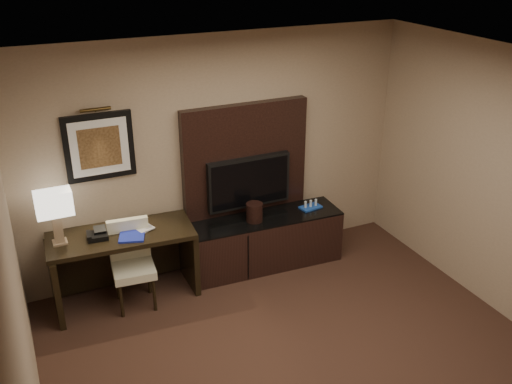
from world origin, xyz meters
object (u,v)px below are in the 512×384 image
desk (124,266)px  credenza (264,241)px  desk_chair (134,269)px  table_lamp (56,220)px  desk_phone (98,234)px  ice_bucket (254,212)px  tv (249,182)px  minibar_tray (311,204)px

desk → credenza: (1.64, -0.00, -0.08)m
credenza → desk_chair: 1.59m
table_lamp → desk_phone: bearing=-9.0°
desk → ice_bucket: bearing=3.1°
desk → tv: size_ratio=1.49×
desk → table_lamp: (-0.60, 0.05, 0.66)m
table_lamp → desk_chair: bearing=-18.1°
desk_chair → desk_phone: size_ratio=4.40×
desk_phone → minibar_tray: (2.49, -0.00, -0.17)m
credenza → ice_bucket: ice_bucket is taller
desk → minibar_tray: (2.26, -0.01, 0.28)m
tv → ice_bucket: bearing=-97.7°
credenza → desk_phone: (-1.87, -0.01, 0.53)m
desk → ice_bucket: 1.55m
tv → credenza: bearing=-61.9°
desk_chair → desk: bearing=116.8°
desk → table_lamp: size_ratio=2.83×
desk_chair → table_lamp: table_lamp is taller
tv → desk_phone: 1.79m
credenza → tv: bearing=120.8°
desk_chair → table_lamp: bearing=167.5°
desk → ice_bucket: (1.51, -0.03, 0.34)m
desk_chair → ice_bucket: 1.48m
credenza → ice_bucket: bearing=-164.5°
desk_phone → minibar_tray: desk_phone is taller
desk → desk_chair: size_ratio=1.68×
ice_bucket → minibar_tray: size_ratio=0.84×
table_lamp → minibar_tray: table_lamp is taller
desk_chair → minibar_tray: desk_chair is taller
table_lamp → ice_bucket: 2.13m
credenza → tv: size_ratio=1.84×
tv → desk_phone: size_ratio=4.96×
table_lamp → desk_phone: table_lamp is taller
desk_chair → minibar_tray: bearing=9.5°
minibar_tray → credenza: bearing=179.0°
credenza → minibar_tray: (0.61, -0.01, 0.36)m
credenza → table_lamp: 2.36m
desk_phone → minibar_tray: bearing=5.6°
table_lamp → ice_bucket: bearing=-2.2°
tv → table_lamp: bearing=-176.3°
desk → table_lamp: bearing=179.3°
desk_chair → table_lamp: 0.93m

